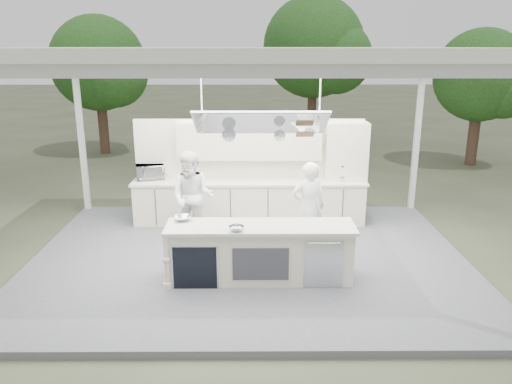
{
  "coord_description": "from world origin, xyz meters",
  "views": [
    {
      "loc": [
        0.08,
        -8.56,
        3.88
      ],
      "look_at": [
        0.14,
        0.4,
        1.26
      ],
      "focal_mm": 35.0,
      "sensor_mm": 36.0,
      "label": 1
    }
  ],
  "objects_px": {
    "head_chef": "(308,208)",
    "sous_chef": "(192,197)",
    "demo_island": "(259,252)",
    "back_counter": "(249,202)"
  },
  "relations": [
    {
      "from": "head_chef",
      "to": "back_counter",
      "type": "bearing_deg",
      "value": -63.03
    },
    {
      "from": "demo_island",
      "to": "back_counter",
      "type": "distance_m",
      "value": 2.82
    },
    {
      "from": "back_counter",
      "to": "head_chef",
      "type": "distance_m",
      "value": 2.03
    },
    {
      "from": "head_chef",
      "to": "sous_chef",
      "type": "relative_size",
      "value": 0.96
    },
    {
      "from": "back_counter",
      "to": "head_chef",
      "type": "xyz_separation_m",
      "value": [
        1.11,
        -1.65,
        0.4
      ]
    },
    {
      "from": "back_counter",
      "to": "head_chef",
      "type": "height_order",
      "value": "head_chef"
    },
    {
      "from": "back_counter",
      "to": "sous_chef",
      "type": "relative_size",
      "value": 2.79
    },
    {
      "from": "demo_island",
      "to": "back_counter",
      "type": "bearing_deg",
      "value": 93.63
    },
    {
      "from": "back_counter",
      "to": "sous_chef",
      "type": "xyz_separation_m",
      "value": [
        -1.11,
        -1.08,
        0.43
      ]
    },
    {
      "from": "head_chef",
      "to": "demo_island",
      "type": "bearing_deg",
      "value": 44.21
    }
  ]
}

